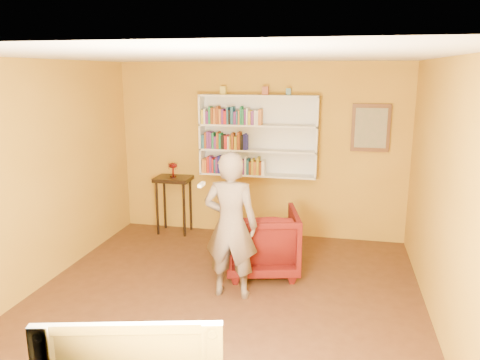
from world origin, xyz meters
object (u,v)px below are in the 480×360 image
console_table (174,187)px  armchair (262,241)px  person (231,225)px  ruby_lustre (173,167)px  bookshelf (259,136)px

console_table → armchair: (1.64, -1.23, -0.34)m
armchair → person: size_ratio=0.54×
console_table → ruby_lustre: size_ratio=3.99×
ruby_lustre → armchair: 2.15m
console_table → person: person is taller
ruby_lustre → person: size_ratio=0.13×
console_table → ruby_lustre: 0.32m
console_table → armchair: 2.08m
console_table → ruby_lustre: ruby_lustre is taller
armchair → person: 0.87m
armchair → console_table: bearing=-50.2°
bookshelf → console_table: 1.59m
ruby_lustre → armchair: (1.64, -1.23, -0.66)m
bookshelf → armchair: size_ratio=1.94×
bookshelf → ruby_lustre: size_ratio=7.83×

